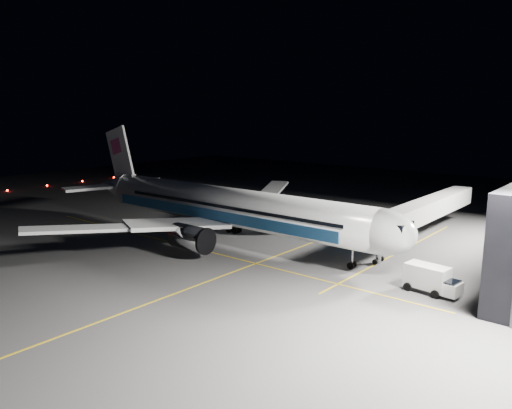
{
  "coord_description": "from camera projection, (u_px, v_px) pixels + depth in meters",
  "views": [
    {
      "loc": [
        48.83,
        -53.26,
        19.47
      ],
      "look_at": [
        4.41,
        0.87,
        6.0
      ],
      "focal_mm": 35.0,
      "sensor_mm": 36.0,
      "label": 1
    }
  ],
  "objects": [
    {
      "name": "guide_line_cross",
      "position": [
        201.0,
        250.0,
        69.97
      ],
      "size": [
        70.0,
        0.25,
        0.01
      ],
      "primitive_type": "cube",
      "color": "gold",
      "rests_on": "ground"
    },
    {
      "name": "ground",
      "position": [
        230.0,
        241.0,
        74.53
      ],
      "size": [
        200.0,
        200.0,
        0.0
      ],
      "primitive_type": "plane",
      "color": "#4C4C4F",
      "rests_on": "ground"
    },
    {
      "name": "taxiway_lights",
      "position": [
        7.0,
        191.0,
        119.34
      ],
      "size": [
        0.44,
        60.44,
        0.44
      ],
      "color": "#FF140A",
      "rests_on": "ground"
    },
    {
      "name": "guide_line_side",
      "position": [
        397.0,
        253.0,
        68.41
      ],
      "size": [
        0.25,
        40.0,
        0.01
      ],
      "primitive_type": "cube",
      "color": "gold",
      "rests_on": "ground"
    },
    {
      "name": "safety_cone_b",
      "position": [
        262.0,
        219.0,
        88.18
      ],
      "size": [
        0.4,
        0.4,
        0.6
      ],
      "primitive_type": "cone",
      "color": "#DF5409",
      "rests_on": "ground"
    },
    {
      "name": "service_truck",
      "position": [
        432.0,
        279.0,
        53.23
      ],
      "size": [
        6.08,
        3.1,
        2.99
      ],
      "rotation": [
        0.0,
        0.0,
        -0.12
      ],
      "color": "white",
      "rests_on": "ground"
    },
    {
      "name": "safety_cone_c",
      "position": [
        270.0,
        228.0,
        81.32
      ],
      "size": [
        0.42,
        0.42,
        0.63
      ],
      "primitive_type": "cone",
      "color": "#DF5409",
      "rests_on": "ground"
    },
    {
      "name": "safety_cone_a",
      "position": [
        246.0,
        225.0,
        84.05
      ],
      "size": [
        0.36,
        0.36,
        0.54
      ],
      "primitive_type": "cone",
      "color": "#DF5409",
      "rests_on": "ground"
    },
    {
      "name": "jet_bridge",
      "position": [
        422.0,
        211.0,
        73.67
      ],
      "size": [
        3.6,
        34.4,
        6.3
      ],
      "color": "#B2B2B7",
      "rests_on": "ground"
    },
    {
      "name": "guide_line_main",
      "position": [
        283.0,
        253.0,
        68.3
      ],
      "size": [
        0.25,
        80.0,
        0.01
      ],
      "primitive_type": "cube",
      "color": "gold",
      "rests_on": "ground"
    },
    {
      "name": "airliner",
      "position": [
        224.0,
        206.0,
        74.22
      ],
      "size": [
        61.48,
        54.22,
        16.64
      ],
      "color": "silver",
      "rests_on": "ground"
    },
    {
      "name": "baggage_tug",
      "position": [
        292.0,
        215.0,
        88.52
      ],
      "size": [
        3.07,
        2.81,
        1.81
      ],
      "rotation": [
        0.0,
        0.0,
        -0.41
      ],
      "color": "black",
      "rests_on": "ground"
    }
  ]
}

